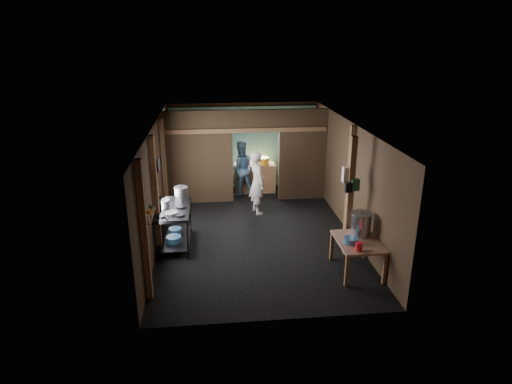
{
  "coord_description": "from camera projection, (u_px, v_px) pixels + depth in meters",
  "views": [
    {
      "loc": [
        -1.0,
        -9.63,
        4.48
      ],
      "look_at": [
        0.0,
        -0.2,
        1.1
      ],
      "focal_mm": 30.88,
      "sensor_mm": 36.0,
      "label": 1
    }
  ],
  "objects": [
    {
      "name": "knife",
      "position": [
        365.0,
        251.0,
        8.24
      ],
      "size": [
        0.3,
        0.06,
        0.01
      ],
      "primitive_type": "cube",
      "rotation": [
        0.0,
        0.0,
        0.09
      ],
      "color": "#B9B9C1",
      "rests_on": "prep_table"
    },
    {
      "name": "cook",
      "position": [
        257.0,
        183.0,
        11.52
      ],
      "size": [
        0.55,
        0.7,
        1.69
      ],
      "primitive_type": "imported",
      "rotation": [
        0.0,
        0.0,
        1.83
      ],
      "color": "beige",
      "rests_on": "floor"
    },
    {
      "name": "worker_back",
      "position": [
        241.0,
        168.0,
        12.84
      ],
      "size": [
        0.89,
        0.75,
        1.64
      ],
      "primitive_type": "imported",
      "rotation": [
        0.0,
        0.0,
        3.31
      ],
      "color": "slate",
      "rests_on": "floor"
    },
    {
      "name": "jar_green",
      "position": [
        150.0,
        208.0,
        8.16
      ],
      "size": [
        0.06,
        0.06,
        0.1
      ],
      "primitive_type": "cylinder",
      "color": "#265437",
      "rests_on": "wall_shelf"
    },
    {
      "name": "jar_white",
      "position": [
        147.0,
        218.0,
        7.72
      ],
      "size": [
        0.07,
        0.07,
        0.1
      ],
      "primitive_type": "cylinder",
      "color": "silver",
      "rests_on": "wall_shelf"
    },
    {
      "name": "ceiling",
      "position": [
        255.0,
        125.0,
        9.75
      ],
      "size": [
        4.5,
        7.0,
        0.0
      ],
      "primitive_type": "cube",
      "color": "#282521",
      "rests_on": "ground"
    },
    {
      "name": "bag_white",
      "position": [
        348.0,
        174.0,
        9.06
      ],
      "size": [
        0.22,
        0.15,
        0.32
      ],
      "primitive_type": "cube",
      "color": "silver",
      "rests_on": "post_free"
    },
    {
      "name": "blue_tub_front",
      "position": [
        174.0,
        239.0,
        9.69
      ],
      "size": [
        0.33,
        0.33,
        0.14
      ],
      "primitive_type": "cylinder",
      "color": "teal",
      "rests_on": "gas_range"
    },
    {
      "name": "wall_left",
      "position": [
        156.0,
        184.0,
        9.96
      ],
      "size": [
        0.0,
        7.0,
        2.6
      ],
      "primitive_type": "cube",
      "color": "#463420",
      "rests_on": "ground"
    },
    {
      "name": "cross_beam",
      "position": [
        247.0,
        130.0,
        11.95
      ],
      "size": [
        4.4,
        0.12,
        0.12
      ],
      "primitive_type": "cube",
      "color": "#896547",
      "rests_on": "wall_left"
    },
    {
      "name": "pan_lid_big",
      "position": [
        159.0,
        165.0,
        10.23
      ],
      "size": [
        0.03,
        0.34,
        0.34
      ],
      "primitive_type": "cylinder",
      "rotation": [
        0.0,
        1.57,
        0.0
      ],
      "color": "gray",
      "rests_on": "wall_left"
    },
    {
      "name": "partition_header",
      "position": [
        256.0,
        121.0,
        11.94
      ],
      "size": [
        1.3,
        0.1,
        0.6
      ],
      "primitive_type": "cube",
      "color": "#4A3623",
      "rests_on": "wall_back"
    },
    {
      "name": "gas_range",
      "position": [
        174.0,
        227.0,
        9.82
      ],
      "size": [
        0.79,
        1.54,
        0.91
      ],
      "primitive_type": null,
      "color": "black",
      "rests_on": "floor"
    },
    {
      "name": "wash_basin",
      "position": [
        351.0,
        240.0,
        8.56
      ],
      "size": [
        0.29,
        0.29,
        0.11
      ],
      "primitive_type": "cylinder",
      "rotation": [
        0.0,
        0.0,
        0.05
      ],
      "color": "teal",
      "rests_on": "prep_table"
    },
    {
      "name": "pink_bucket",
      "position": [
        359.0,
        247.0,
        8.24
      ],
      "size": [
        0.17,
        0.17,
        0.16
      ],
      "primitive_type": "cylinder",
      "rotation": [
        0.0,
        0.0,
        -0.29
      ],
      "color": "red",
      "rests_on": "prep_table"
    },
    {
      "name": "floor",
      "position": [
        255.0,
        232.0,
        10.63
      ],
      "size": [
        4.5,
        7.0,
        0.0
      ],
      "primitive_type": "cube",
      "color": "black",
      "rests_on": "ground"
    },
    {
      "name": "partition_right",
      "position": [
        302.0,
        155.0,
        12.41
      ],
      "size": [
        1.35,
        0.1,
        2.6
      ],
      "primitive_type": "cube",
      "color": "#4A3623",
      "rests_on": "floor"
    },
    {
      "name": "post_left_c",
      "position": [
        164.0,
        169.0,
        11.1
      ],
      "size": [
        0.1,
        0.12,
        2.6
      ],
      "primitive_type": "cube",
      "color": "#896547",
      "rests_on": "floor"
    },
    {
      "name": "post_left_a",
      "position": [
        144.0,
        232.0,
        7.54
      ],
      "size": [
        0.1,
        0.12,
        2.6
      ],
      "primitive_type": "cube",
      "color": "#896547",
      "rests_on": "floor"
    },
    {
      "name": "pan_lid_small",
      "position": [
        161.0,
        164.0,
        10.63
      ],
      "size": [
        0.03,
        0.3,
        0.3
      ],
      "primitive_type": "cylinder",
      "rotation": [
        0.0,
        1.57,
        0.0
      ],
      "color": "black",
      "rests_on": "wall_left"
    },
    {
      "name": "bag_green",
      "position": [
        355.0,
        185.0,
        9.01
      ],
      "size": [
        0.16,
        0.12,
        0.24
      ],
      "primitive_type": "cube",
      "color": "#265437",
      "rests_on": "post_free"
    },
    {
      "name": "frying_pan",
      "position": [
        171.0,
        213.0,
        9.31
      ],
      "size": [
        0.44,
        0.58,
        0.07
      ],
      "primitive_type": null,
      "rotation": [
        0.0,
        0.0,
        0.32
      ],
      "color": "gray",
      "rests_on": "gas_range"
    },
    {
      "name": "wall_clock",
      "position": [
        252.0,
        127.0,
        13.2
      ],
      "size": [
        0.2,
        0.03,
        0.2
      ],
      "primitive_type": "cylinder",
      "rotation": [
        1.57,
        0.0,
        0.0
      ],
      "color": "silver",
      "rests_on": "wall_back"
    },
    {
      "name": "prep_table",
      "position": [
        357.0,
        256.0,
        8.77
      ],
      "size": [
        0.82,
        1.13,
        0.67
      ],
      "primitive_type": null,
      "color": "#A06E60",
      "rests_on": "floor"
    },
    {
      "name": "bag_black",
      "position": [
        349.0,
        187.0,
        8.99
      ],
      "size": [
        0.14,
        0.1,
        0.2
      ],
      "primitive_type": "cube",
      "color": "black",
      "rests_on": "post_free"
    },
    {
      "name": "wall_back",
      "position": [
        243.0,
        146.0,
        13.47
      ],
      "size": [
        4.5,
        0.0,
        2.6
      ],
      "primitive_type": "cube",
      "color": "#463420",
      "rests_on": "ground"
    },
    {
      "name": "wall_front",
      "position": [
        278.0,
        250.0,
        6.91
      ],
      "size": [
        4.5,
        0.0,
        2.6
      ],
      "primitive_type": "cube",
      "color": "#463420",
      "rests_on": "ground"
    },
    {
      "name": "turquoise_panel",
      "position": [
        243.0,
        148.0,
        13.43
      ],
      "size": [
        4.4,
        0.06,
        2.5
      ],
      "primitive_type": "cube",
      "color": "#6DC4C6",
      "rests_on": "wall_back"
    },
    {
      "name": "wall_right",
      "position": [
        349.0,
        178.0,
        10.41
      ],
      "size": [
        0.0,
        7.0,
        2.6
      ],
      "primitive_type": "cube",
      "color": "#463420",
      "rests_on": "ground"
    },
    {
      "name": "blue_tub_back",
      "position": [
        175.0,
        231.0,
        10.14
      ],
      "size": [
        0.3,
        0.3,
        0.12
      ],
      "primitive_type": "cylinder",
      "color": "teal",
      "rests_on": "gas_range"
    },
    {
      "name": "wall_shelf",
      "position": [
        149.0,
        216.0,
        7.97
      ],
      "size": [
        0.14,
        0.8,
        0.03
      ],
      "primitive_type": "cube",
      "color": "#896547",
      "rests_on": "wall_left"
    },
    {
      "name": "yellow_tub",
      "position": [
        263.0,
        161.0,
        13.12
      ],
      "size": [
        0.37,
        0.37,
        0.21
      ],
      "primitive_type": "cylinder",
      "color": "gold",
      "rests_on": "back_counter"
    },
    {
      "name": "post_right",
      "position": [
        349.0,
        181.0,
        10.22
      ],
      "size": [
        0.1,
        0.12,
        2.6
      ],
      "primitive_type": "cube",
      "color": "#896547",
      "rests_on": "floor"
    },
    {
      "name": "post_left_b",
      "position": [
        156.0,
        196.0,
        9.22
      ],
      "size": [
        0.1,
        0.12,
        2.6
      ],
      "primitive_type": "cube",
      "color": "#896547",
      "rests_on": "floor"
    },
    {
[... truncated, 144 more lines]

